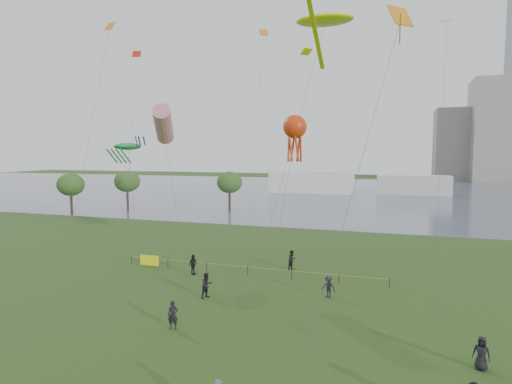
% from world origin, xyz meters
% --- Properties ---
extents(ground_plane, '(400.00, 400.00, 0.00)m').
position_xyz_m(ground_plane, '(0.00, 0.00, 0.00)').
color(ground_plane, '#1C3611').
extents(lake, '(400.00, 120.00, 0.08)m').
position_xyz_m(lake, '(0.00, 100.00, 0.02)').
color(lake, slate).
rests_on(lake, ground_plane).
extents(building_mid, '(20.00, 20.00, 38.00)m').
position_xyz_m(building_mid, '(46.00, 162.00, 19.00)').
color(building_mid, gray).
rests_on(building_mid, ground_plane).
extents(building_low, '(16.00, 18.00, 28.00)m').
position_xyz_m(building_low, '(32.00, 168.00, 14.00)').
color(building_low, slate).
rests_on(building_low, ground_plane).
extents(pavilion_left, '(22.00, 8.00, 6.00)m').
position_xyz_m(pavilion_left, '(-12.00, 95.00, 3.00)').
color(pavilion_left, white).
rests_on(pavilion_left, ground_plane).
extents(pavilion_right, '(18.00, 7.00, 5.00)m').
position_xyz_m(pavilion_right, '(14.00, 98.00, 2.50)').
color(pavilion_right, silver).
rests_on(pavilion_right, ground_plane).
extents(trees, '(29.27, 17.56, 7.48)m').
position_xyz_m(trees, '(-34.04, 48.39, 5.35)').
color(trees, '#342017').
rests_on(trees, ground_plane).
extents(fence, '(24.07, 0.07, 1.05)m').
position_xyz_m(fence, '(-8.77, 15.74, 0.55)').
color(fence, black).
rests_on(fence, ground_plane).
extents(spectator_a, '(1.04, 1.14, 1.90)m').
position_xyz_m(spectator_a, '(-3.62, 9.22, 0.95)').
color(spectator_a, black).
rests_on(spectator_a, ground_plane).
extents(spectator_b, '(1.19, 0.87, 1.65)m').
position_xyz_m(spectator_b, '(5.04, 12.07, 0.83)').
color(spectator_b, black).
rests_on(spectator_b, ground_plane).
extents(spectator_c, '(0.66, 1.14, 1.83)m').
position_xyz_m(spectator_c, '(-7.36, 14.43, 0.91)').
color(spectator_c, black).
rests_on(spectator_c, ground_plane).
extents(spectator_d, '(0.97, 0.79, 1.71)m').
position_xyz_m(spectator_d, '(13.92, 3.73, 0.85)').
color(spectator_d, black).
rests_on(spectator_d, ground_plane).
extents(spectator_f, '(0.73, 0.58, 1.76)m').
position_xyz_m(spectator_f, '(-3.20, 3.35, 0.88)').
color(spectator_f, black).
rests_on(spectator_f, ground_plane).
extents(spectator_g, '(0.99, 1.09, 1.81)m').
position_xyz_m(spectator_g, '(0.67, 18.78, 0.90)').
color(spectator_g, black).
rests_on(spectator_g, ground_plane).
extents(kite_stingray, '(6.18, 11.96, 23.13)m').
position_xyz_m(kite_stingray, '(3.12, 20.22, 22.64)').
color(kite_stingray, '#3F3F42').
extents(kite_windsock, '(6.47, 5.93, 15.43)m').
position_xyz_m(kite_windsock, '(-11.91, 17.57, 13.54)').
color(kite_windsock, '#3F3F42').
extents(kite_creature, '(5.63, 7.06, 11.89)m').
position_xyz_m(kite_creature, '(-17.46, 19.59, 11.46)').
color(kite_creature, '#3F3F42').
extents(kite_octopus, '(2.10, 4.50, 13.97)m').
position_xyz_m(kite_octopus, '(1.52, 15.72, 12.88)').
color(kite_octopus, '#3F3F42').
extents(kite_delta, '(4.72, 11.88, 19.66)m').
position_xyz_m(kite_delta, '(9.41, 7.89, 18.01)').
color(kite_delta, '#3F3F42').
extents(small_kites, '(37.03, 14.44, 3.49)m').
position_xyz_m(small_kites, '(-1.02, 18.65, 22.27)').
color(small_kites, red).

